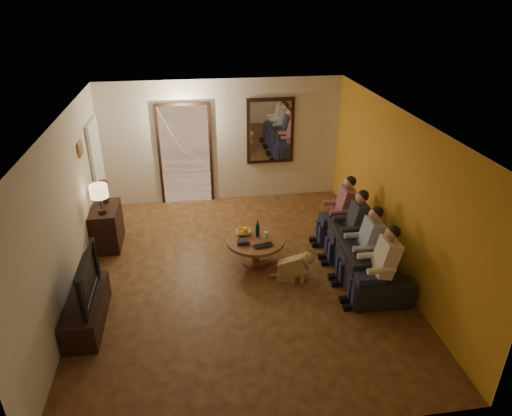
{
  "coord_description": "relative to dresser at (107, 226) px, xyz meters",
  "views": [
    {
      "loc": [
        -0.66,
        -6.19,
        4.31
      ],
      "look_at": [
        0.3,
        0.3,
        1.05
      ],
      "focal_mm": 32.0,
      "sensor_mm": 36.0,
      "label": 1
    }
  ],
  "objects": [
    {
      "name": "tv",
      "position": [
        0.0,
        -2.17,
        0.37
      ],
      "size": [
        1.09,
        0.14,
        0.63
      ],
      "primitive_type": "imported",
      "rotation": [
        0.0,
        0.0,
        1.57
      ],
      "color": "black",
      "rests_on": "tv_stand"
    },
    {
      "name": "left_wall",
      "position": [
        -0.25,
        -1.31,
        0.93
      ],
      "size": [
        0.02,
        6.0,
        2.6
      ],
      "primitive_type": "cube",
      "color": "beige",
      "rests_on": "floor"
    },
    {
      "name": "dog",
      "position": [
        3.06,
        -1.58,
        -0.09
      ],
      "size": [
        0.61,
        0.42,
        0.56
      ],
      "primitive_type": null,
      "rotation": [
        0.0,
        0.0,
        -0.36
      ],
      "color": "tan",
      "rests_on": "floor"
    },
    {
      "name": "book_stack",
      "position": [
        2.33,
        -1.08,
        0.11
      ],
      "size": [
        0.2,
        0.15,
        0.07
      ],
      "primitive_type": null,
      "color": "black",
      "rests_on": "coffee_table"
    },
    {
      "name": "white_door",
      "position": [
        -0.21,
        0.99,
        0.65
      ],
      "size": [
        0.06,
        0.85,
        2.04
      ],
      "primitive_type": "cube",
      "color": "white",
      "rests_on": "floor"
    },
    {
      "name": "kitchen_doorway",
      "position": [
        1.45,
        1.67,
        0.68
      ],
      "size": [
        1.0,
        0.06,
        2.1
      ],
      "primitive_type": "cube",
      "color": "#FFE0A5",
      "rests_on": "floor"
    },
    {
      "name": "art_canvas",
      "position": [
        -0.21,
        -0.01,
        1.48
      ],
      "size": [
        0.01,
        0.22,
        0.18
      ],
      "primitive_type": "cube",
      "color": "brown",
      "rests_on": "left_wall"
    },
    {
      "name": "laptop",
      "position": [
        2.65,
        -1.26,
        0.09
      ],
      "size": [
        0.37,
        0.28,
        0.03
      ],
      "primitive_type": "imported",
      "rotation": [
        0.0,
        0.0,
        0.21
      ],
      "color": "black",
      "rests_on": "coffee_table"
    },
    {
      "name": "framed_art",
      "position": [
        -0.22,
        -0.01,
        1.48
      ],
      "size": [
        0.03,
        0.28,
        0.24
      ],
      "primitive_type": "cube",
      "color": "#B28C33",
      "rests_on": "left_wall"
    },
    {
      "name": "front_wall",
      "position": [
        2.25,
        -4.31,
        0.93
      ],
      "size": [
        5.0,
        0.02,
        2.6
      ],
      "primitive_type": "cube",
      "color": "beige",
      "rests_on": "floor"
    },
    {
      "name": "right_wall",
      "position": [
        4.75,
        -1.31,
        0.93
      ],
      "size": [
        0.02,
        6.0,
        2.6
      ],
      "primitive_type": "cube",
      "color": "beige",
      "rests_on": "floor"
    },
    {
      "name": "floor",
      "position": [
        2.25,
        -1.31,
        -0.37
      ],
      "size": [
        5.0,
        6.0,
        0.01
      ],
      "primitive_type": "cube",
      "color": "#452112",
      "rests_on": "ground"
    },
    {
      "name": "oranges",
      "position": [
        2.37,
        -0.76,
        0.18
      ],
      "size": [
        0.2,
        0.2,
        0.08
      ],
      "primitive_type": null,
      "color": "#FFA115",
      "rests_on": "bowl"
    },
    {
      "name": "ceiling",
      "position": [
        2.25,
        -1.31,
        2.23
      ],
      "size": [
        5.0,
        6.0,
        0.01
      ],
      "primitive_type": "cube",
      "color": "white",
      "rests_on": "back_wall"
    },
    {
      "name": "person_d",
      "position": [
        4.16,
        -0.54,
        0.23
      ],
      "size": [
        0.6,
        0.4,
        1.2
      ],
      "primitive_type": null,
      "color": "tan",
      "rests_on": "sofa"
    },
    {
      "name": "flower_vase",
      "position": [
        0.0,
        0.22,
        0.59
      ],
      "size": [
        0.14,
        0.14,
        0.44
      ],
      "primitive_type": null,
      "color": "red",
      "rests_on": "dresser"
    },
    {
      "name": "door_trim",
      "position": [
        1.45,
        1.66,
        0.68
      ],
      "size": [
        1.12,
        0.04,
        2.22
      ],
      "primitive_type": "cube",
      "color": "black",
      "rests_on": "floor"
    },
    {
      "name": "fridge_glimpse",
      "position": [
        1.7,
        1.68,
        0.53
      ],
      "size": [
        0.45,
        0.03,
        1.7
      ],
      "primitive_type": "cube",
      "color": "silver",
      "rests_on": "floor"
    },
    {
      "name": "orange_accent",
      "position": [
        4.74,
        -1.31,
        0.93
      ],
      "size": [
        0.01,
        6.0,
        2.6
      ],
      "primitive_type": "cube",
      "color": "orange",
      "rests_on": "right_wall"
    },
    {
      "name": "dresser",
      "position": [
        0.0,
        0.0,
        0.0
      ],
      "size": [
        0.45,
        0.84,
        0.74
      ],
      "primitive_type": "cube",
      "color": "black",
      "rests_on": "floor"
    },
    {
      "name": "person_c",
      "position": [
        4.16,
        -1.14,
        0.23
      ],
      "size": [
        0.6,
        0.4,
        1.2
      ],
      "primitive_type": null,
      "color": "tan",
      "rests_on": "sofa"
    },
    {
      "name": "coffee_table",
      "position": [
        2.55,
        -0.98,
        -0.15
      ],
      "size": [
        1.18,
        1.18,
        0.45
      ],
      "primitive_type": "cylinder",
      "rotation": [
        0.0,
        0.0,
        -0.25
      ],
      "color": "brown",
      "rests_on": "floor"
    },
    {
      "name": "wine_glass",
      "position": [
        2.73,
        -0.93,
        0.13
      ],
      "size": [
        0.06,
        0.06,
        0.1
      ],
      "primitive_type": "cylinder",
      "color": "silver",
      "rests_on": "coffee_table"
    },
    {
      "name": "bowl",
      "position": [
        2.37,
        -0.76,
        0.11
      ],
      "size": [
        0.26,
        0.26,
        0.06
      ],
      "primitive_type": "imported",
      "color": "white",
      "rests_on": "coffee_table"
    },
    {
      "name": "sofa",
      "position": [
        4.26,
        -1.44,
        -0.04
      ],
      "size": [
        2.29,
        1.0,
        0.66
      ],
      "primitive_type": "imported",
      "rotation": [
        0.0,
        0.0,
        1.52
      ],
      "color": "black",
      "rests_on": "floor"
    },
    {
      "name": "mirror_glass",
      "position": [
        3.25,
        1.62,
        1.13
      ],
      "size": [
        0.86,
        0.02,
        1.26
      ],
      "primitive_type": "cube",
      "color": "white",
      "rests_on": "back_wall"
    },
    {
      "name": "person_b",
      "position": [
        4.16,
        -1.74,
        0.23
      ],
      "size": [
        0.6,
        0.4,
        1.2
      ],
      "primitive_type": null,
      "color": "tan",
      "rests_on": "sofa"
    },
    {
      "name": "table_lamp",
      "position": [
        0.0,
        -0.22,
        0.64
      ],
      "size": [
        0.3,
        0.3,
        0.54
      ],
      "primitive_type": null,
      "color": "beige",
      "rests_on": "dresser"
    },
    {
      "name": "person_a",
      "position": [
        4.16,
        -2.34,
        0.23
      ],
      "size": [
        0.6,
        0.4,
        1.2
      ],
      "primitive_type": null,
      "color": "tan",
      "rests_on": "sofa"
    },
    {
      "name": "mirror_frame",
      "position": [
        3.25,
        1.65,
        1.13
      ],
      "size": [
        1.0,
        0.05,
        1.4
      ],
      "primitive_type": "cube",
      "color": "black",
      "rests_on": "back_wall"
    },
    {
      "name": "wine_bottle",
      "position": [
        2.6,
        -0.88,
        0.23
      ],
      "size": [
        0.07,
        0.07,
        0.31
      ],
      "primitive_type": null,
      "color": "black",
      "rests_on": "coffee_table"
    },
    {
      "name": "tv_stand",
      "position": [
        0.0,
        -2.17,
        -0.16
      ],
      "size": [
        0.45,
        1.29,
        0.43
      ],
      "primitive_type": "cube",
      "color": "black",
      "rests_on": "floor"
    },
    {
      "name": "back_wall",
      "position": [
        2.25,
        1.69,
        0.93
      ],
      "size": [
        5.0,
        0.02,
        2.6
      ],
      "primitive_type": "cube",
      "color": "beige",
      "rests_on": "floor"
    }
  ]
}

